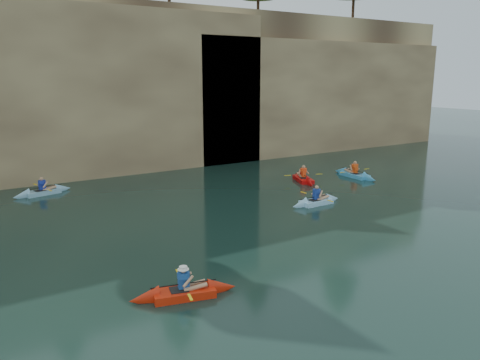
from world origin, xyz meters
TOP-DOWN VIEW (x-y plane):
  - ground at (0.00, 0.00)m, footprint 160.00×160.00m
  - cliff at (0.00, 30.00)m, footprint 70.00×16.00m
  - cliff_slab_center at (2.00, 22.60)m, footprint 24.00×2.40m
  - cliff_slab_east at (22.00, 22.60)m, footprint 26.00×2.40m
  - sea_cave_center at (-4.00, 21.95)m, footprint 3.50×1.00m
  - sea_cave_east at (10.00, 21.95)m, footprint 5.00×1.00m
  - main_kayaker at (-1.15, 3.25)m, footprint 3.42×2.23m
  - kayaker_ltblue_near at (9.30, 9.17)m, footprint 3.20×2.47m
  - kayaker_red_far at (12.20, 13.76)m, footprint 2.41×3.58m
  - kayaker_ltblue_mid at (-2.61, 19.00)m, footprint 3.40×2.43m
  - kayaker_blue_east at (15.93, 12.95)m, footprint 2.61×3.76m

SIDE VIEW (x-z plane):
  - ground at x=0.00m, z-range 0.00..0.00m
  - kayaker_ltblue_mid at x=-2.61m, z-range -0.48..0.79m
  - kayaker_ltblue_near at x=9.30m, z-range -0.47..0.79m
  - kayaker_red_far at x=12.20m, z-range -0.49..0.81m
  - kayaker_blue_east at x=15.93m, z-range -0.51..0.83m
  - main_kayaker at x=-1.15m, z-range -0.45..0.78m
  - sea_cave_center at x=-4.00m, z-range 0.00..3.20m
  - sea_cave_east at x=10.00m, z-range 0.00..4.50m
  - cliff_slab_east at x=22.00m, z-range 0.00..9.84m
  - cliff_slab_center at x=2.00m, z-range 0.00..11.40m
  - cliff at x=0.00m, z-range 0.00..12.00m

